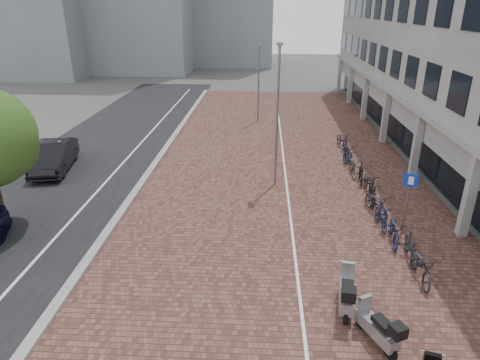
# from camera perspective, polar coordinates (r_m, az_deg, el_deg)

# --- Properties ---
(ground) EXTENTS (140.00, 140.00, 0.00)m
(ground) POSITION_cam_1_polar(r_m,az_deg,el_deg) (13.62, -1.47, -14.96)
(ground) COLOR #474442
(ground) RESTS_ON ground
(plaza_brick) EXTENTS (14.50, 42.00, 0.04)m
(plaza_brick) POSITION_cam_1_polar(r_m,az_deg,el_deg) (24.24, 5.54, 2.56)
(plaza_brick) COLOR brown
(plaza_brick) RESTS_ON ground
(street_asphalt) EXTENTS (8.00, 50.00, 0.03)m
(street_asphalt) POSITION_cam_1_polar(r_m,az_deg,el_deg) (26.18, -19.31, 2.89)
(street_asphalt) COLOR black
(street_asphalt) RESTS_ON ground
(curb) EXTENTS (0.35, 42.00, 0.14)m
(curb) POSITION_cam_1_polar(r_m,az_deg,el_deg) (24.94, -11.00, 2.98)
(curb) COLOR gray
(curb) RESTS_ON ground
(lane_line) EXTENTS (0.12, 44.00, 0.00)m
(lane_line) POSITION_cam_1_polar(r_m,az_deg,el_deg) (25.48, -15.15, 2.91)
(lane_line) COLOR white
(lane_line) RESTS_ON street_asphalt
(parking_line) EXTENTS (0.10, 30.00, 0.00)m
(parking_line) POSITION_cam_1_polar(r_m,az_deg,el_deg) (24.24, 6.01, 2.61)
(parking_line) COLOR white
(parking_line) RESTS_ON plaza_brick
(office_building) EXTENTS (8.40, 40.00, 15.00)m
(office_building) POSITION_cam_1_polar(r_m,az_deg,el_deg) (29.32, 29.43, 20.29)
(office_building) COLOR #A4A49F
(office_building) RESTS_ON ground
(car_dark) EXTENTS (2.48, 4.88, 1.53)m
(car_dark) POSITION_cam_1_polar(r_m,az_deg,el_deg) (24.82, -24.08, 2.97)
(car_dark) COLOR black
(car_dark) RESTS_ON ground
(scooter_front) EXTENTS (0.86, 1.88, 1.24)m
(scooter_front) POSITION_cam_1_polar(r_m,az_deg,el_deg) (12.99, 14.37, -14.50)
(scooter_front) COLOR #9C9DA1
(scooter_front) RESTS_ON ground
(scooter_back) EXTENTS (1.19, 1.74, 1.15)m
(scooter_back) POSITION_cam_1_polar(r_m,az_deg,el_deg) (12.12, 18.26, -18.43)
(scooter_back) COLOR gray
(scooter_back) RESTS_ON ground
(parking_sign) EXTENTS (0.51, 0.22, 2.54)m
(parking_sign) POSITION_cam_1_polar(r_m,az_deg,el_deg) (17.12, 22.03, -1.75)
(parking_sign) COLOR slate
(parking_sign) RESTS_ON ground
(lamp_near) EXTENTS (0.12, 0.12, 6.76)m
(lamp_near) POSITION_cam_1_polar(r_m,az_deg,el_deg) (20.00, 5.10, 8.33)
(lamp_near) COLOR slate
(lamp_near) RESTS_ON ground
(lamp_far) EXTENTS (0.12, 0.12, 5.69)m
(lamp_far) POSITION_cam_1_polar(r_m,az_deg,el_deg) (32.18, 2.53, 12.91)
(lamp_far) COLOR slate
(lamp_far) RESTS_ON ground
(bike_row) EXTENTS (1.28, 15.82, 1.05)m
(bike_row) POSITION_cam_1_polar(r_m,az_deg,el_deg) (20.82, 16.92, -0.32)
(bike_row) COLOR black
(bike_row) RESTS_ON ground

